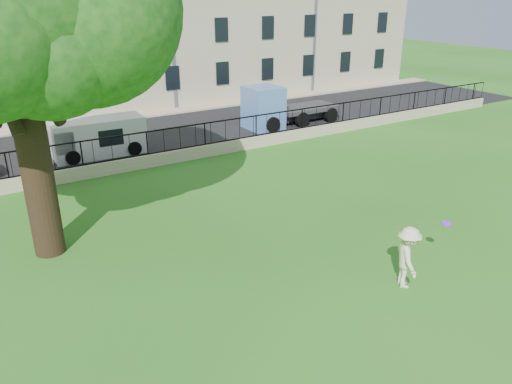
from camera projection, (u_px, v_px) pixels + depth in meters
ground at (299, 284)px, 14.28m from camera, size 120.00×120.00×0.00m
retaining_wall at (149, 161)px, 23.60m from camera, size 50.00×0.40×0.60m
iron_railing at (147, 143)px, 23.28m from camera, size 50.00×0.05×1.13m
street at (119, 142)px, 27.41m from camera, size 60.00×9.00×0.01m
sidewalk at (93, 122)px, 31.48m from camera, size 60.00×1.40×0.12m
building_row at (57, 4)px, 33.34m from camera, size 56.40×10.40×13.80m
man at (407, 257)px, 13.88m from camera, size 1.17×1.36×1.82m
frisbee at (446, 224)px, 14.61m from camera, size 0.35×0.34×0.12m
white_van at (99, 137)px, 25.01m from camera, size 4.49×1.85×1.87m
blue_truck at (290, 104)px, 30.75m from camera, size 5.97×2.17×2.49m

